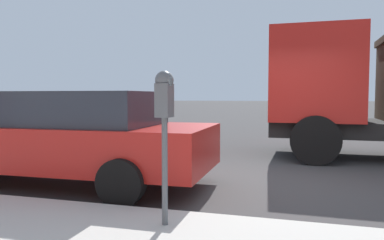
% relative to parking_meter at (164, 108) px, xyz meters
% --- Properties ---
extents(ground_plane, '(220.00, 220.00, 0.00)m').
position_rel_parking_meter_xyz_m(ground_plane, '(2.69, -0.91, -1.33)').
color(ground_plane, '#3D3A3A').
extents(parking_meter, '(0.21, 0.19, 1.58)m').
position_rel_parking_meter_xyz_m(parking_meter, '(0.00, 0.00, 0.00)').
color(parking_meter, '#4C5156').
rests_on(parking_meter, sidewalk).
extents(car_red, '(2.16, 5.01, 1.51)m').
position_rel_parking_meter_xyz_m(car_red, '(1.70, 2.40, -0.53)').
color(car_red, '#B21E19').
rests_on(car_red, ground_plane).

